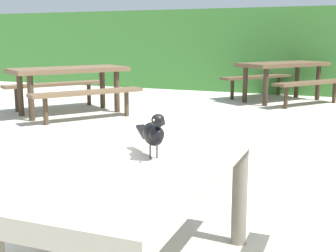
# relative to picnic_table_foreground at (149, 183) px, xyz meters

# --- Properties ---
(hedge_wall) EXTENTS (28.00, 1.46, 1.83)m
(hedge_wall) POSITION_rel_picnic_table_foreground_xyz_m (0.02, 8.75, 0.36)
(hedge_wall) COLOR #428438
(hedge_wall) RESTS_ON ground
(picnic_table_foreground) EXTENTS (1.73, 1.82, 0.74)m
(picnic_table_foreground) POSITION_rel_picnic_table_foreground_xyz_m (0.00, 0.00, 0.00)
(picnic_table_foreground) COLOR #B2A893
(picnic_table_foreground) RESTS_ON ground
(bird_grackle) EXTENTS (0.22, 0.22, 0.18)m
(bird_grackle) POSITION_rel_picnic_table_foreground_xyz_m (0.13, -0.22, 0.29)
(bird_grackle) COLOR black
(bird_grackle) RESTS_ON picnic_table_foreground
(picnic_table_mid_left) EXTENTS (2.35, 2.36, 0.74)m
(picnic_table_mid_left) POSITION_rel_picnic_table_foreground_xyz_m (-0.50, 7.00, 0.00)
(picnic_table_mid_left) COLOR brown
(picnic_table_mid_left) RESTS_ON ground
(picnic_table_mid_right) EXTENTS (2.34, 2.35, 0.74)m
(picnic_table_mid_right) POSITION_rel_picnic_table_foreground_xyz_m (-3.38, 4.20, 0.00)
(picnic_table_mid_right) COLOR brown
(picnic_table_mid_right) RESTS_ON ground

